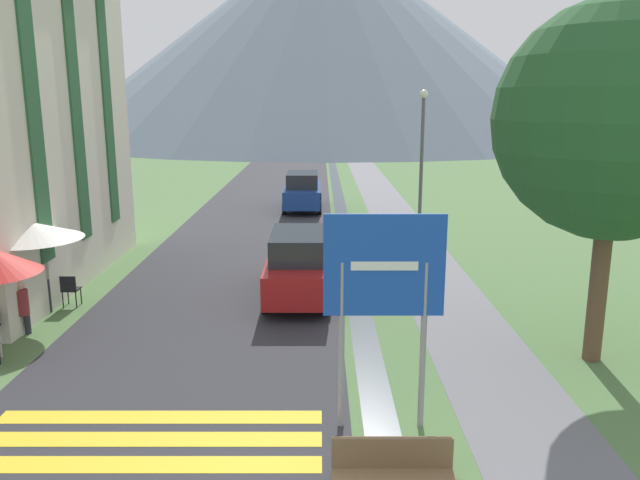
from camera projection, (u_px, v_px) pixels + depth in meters
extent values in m
plane|color=#517542|center=(314.00, 227.00, 26.13)|extent=(160.00, 160.00, 0.00)
cube|color=#2D2D33|center=(272.00, 192.00, 35.87)|extent=(6.40, 60.00, 0.01)
cube|color=slate|center=(377.00, 192.00, 35.89)|extent=(2.20, 60.00, 0.01)
cube|color=black|center=(336.00, 192.00, 35.88)|extent=(0.60, 60.00, 0.00)
cube|color=yellow|center=(135.00, 465.00, 9.14)|extent=(5.44, 0.44, 0.01)
cube|color=yellow|center=(148.00, 439.00, 9.82)|extent=(5.44, 0.44, 0.01)
cube|color=yellow|center=(159.00, 417.00, 10.50)|extent=(5.44, 0.44, 0.01)
cone|color=slate|center=(323.00, 34.00, 85.46)|extent=(73.83, 73.83, 27.91)
cube|color=#285633|center=(30.00, 96.00, 14.58)|extent=(0.06, 0.70, 7.97)
cube|color=#285633|center=(73.00, 97.00, 17.13)|extent=(0.06, 0.70, 7.97)
cube|color=#285633|center=(105.00, 97.00, 19.69)|extent=(0.06, 0.70, 7.97)
cylinder|color=gray|center=(340.00, 346.00, 9.96)|extent=(0.10, 0.10, 2.78)
cylinder|color=gray|center=(421.00, 346.00, 9.97)|extent=(0.10, 0.10, 2.78)
cube|color=#1947B7|center=(383.00, 265.00, 9.65)|extent=(1.90, 0.05, 1.62)
cube|color=white|center=(383.00, 266.00, 9.62)|extent=(1.04, 0.02, 0.14)
cube|color=brown|center=(391.00, 452.00, 8.71)|extent=(1.70, 0.08, 0.45)
cube|color=#A31919|center=(297.00, 270.00, 16.88)|extent=(1.63, 4.53, 0.84)
cube|color=#23282D|center=(296.00, 245.00, 16.49)|extent=(1.39, 2.49, 0.68)
cylinder|color=black|center=(272.00, 271.00, 18.34)|extent=(0.18, 0.60, 0.60)
cylinder|color=black|center=(325.00, 271.00, 18.34)|extent=(0.18, 0.60, 0.60)
cylinder|color=black|center=(264.00, 301.00, 15.60)|extent=(0.18, 0.60, 0.60)
cylinder|color=black|center=(326.00, 301.00, 15.61)|extent=(0.18, 0.60, 0.60)
cube|color=navy|center=(301.00, 195.00, 30.25)|extent=(1.73, 4.51, 0.84)
cube|color=#23282D|center=(301.00, 180.00, 29.86)|extent=(1.47, 2.48, 0.68)
cylinder|color=black|center=(286.00, 199.00, 31.70)|extent=(0.18, 0.60, 0.60)
cylinder|color=black|center=(318.00, 199.00, 31.71)|extent=(0.18, 0.60, 0.60)
cylinder|color=black|center=(282.00, 208.00, 28.98)|extent=(0.18, 0.60, 0.60)
cylinder|color=black|center=(318.00, 208.00, 28.98)|extent=(0.18, 0.60, 0.60)
cylinder|color=black|center=(4.00, 331.00, 13.83)|extent=(0.03, 0.03, 0.45)
cube|color=black|center=(69.00, 290.00, 16.07)|extent=(0.40, 0.40, 0.04)
cube|color=black|center=(66.00, 284.00, 15.85)|extent=(0.40, 0.04, 0.40)
cylinder|color=black|center=(66.00, 296.00, 16.28)|extent=(0.03, 0.03, 0.45)
cylinder|color=black|center=(79.00, 296.00, 16.29)|extent=(0.03, 0.03, 0.45)
cylinder|color=black|center=(61.00, 300.00, 15.95)|extent=(0.03, 0.03, 0.45)
cylinder|color=black|center=(74.00, 300.00, 15.95)|extent=(0.03, 0.03, 0.45)
cylinder|color=#B7B2A8|center=(33.00, 274.00, 14.94)|extent=(0.06, 0.06, 2.31)
cone|color=silver|center=(29.00, 231.00, 14.71)|extent=(2.40, 2.40, 0.41)
cylinder|color=#282833|center=(18.00, 324.00, 14.21)|extent=(0.14, 0.14, 0.46)
cylinder|color=#282833|center=(25.00, 324.00, 14.21)|extent=(0.14, 0.14, 0.46)
cylinder|color=maroon|center=(19.00, 303.00, 14.09)|extent=(0.32, 0.32, 0.58)
sphere|color=tan|center=(17.00, 286.00, 14.01)|extent=(0.22, 0.22, 0.22)
cylinder|color=#282833|center=(39.00, 296.00, 15.58)|extent=(0.14, 0.14, 0.88)
cylinder|color=#282833|center=(46.00, 296.00, 15.58)|extent=(0.14, 0.14, 0.88)
cylinder|color=gray|center=(39.00, 267.00, 15.41)|extent=(0.32, 0.32, 0.65)
sphere|color=#9E755B|center=(38.00, 250.00, 15.32)|extent=(0.22, 0.22, 0.22)
cylinder|color=#515156|center=(419.00, 177.00, 21.30)|extent=(0.12, 0.12, 5.30)
sphere|color=silver|center=(422.00, 94.00, 20.69)|extent=(0.28, 0.28, 0.28)
cylinder|color=brown|center=(596.00, 292.00, 12.57)|extent=(0.36, 0.36, 2.91)
sphere|color=#235128|center=(613.00, 120.00, 11.82)|extent=(4.60, 4.60, 4.60)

